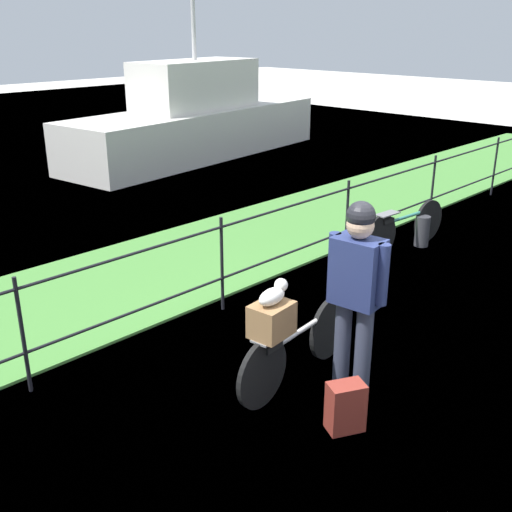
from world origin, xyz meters
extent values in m
plane|color=beige|center=(0.00, 0.00, 0.00)|extent=(60.00, 60.00, 0.00)
cube|color=#478438|center=(0.00, 3.62, 0.01)|extent=(27.00, 2.40, 0.03)
cylinder|color=black|center=(-2.25, 2.22, 0.53)|extent=(0.04, 0.04, 1.06)
cylinder|color=black|center=(0.00, 2.22, 0.53)|extent=(0.04, 0.04, 1.06)
cylinder|color=black|center=(2.25, 2.22, 0.53)|extent=(0.04, 0.04, 1.06)
cylinder|color=black|center=(4.50, 2.22, 0.53)|extent=(0.04, 0.04, 1.06)
cylinder|color=black|center=(6.75, 2.22, 0.53)|extent=(0.04, 0.04, 1.06)
cylinder|color=black|center=(0.00, 2.22, 0.37)|extent=(18.00, 0.03, 0.03)
cylinder|color=black|center=(0.00, 2.22, 0.95)|extent=(18.00, 0.03, 0.03)
cylinder|color=black|center=(0.00, 0.75, 0.30)|extent=(0.61, 0.10, 0.60)
cylinder|color=black|center=(-1.01, 0.65, 0.30)|extent=(0.61, 0.10, 0.60)
cylinder|color=#BCB7B2|center=(-0.51, 0.70, 0.47)|extent=(0.79, 0.12, 0.04)
cube|color=black|center=(-0.89, 0.66, 0.50)|extent=(0.21, 0.11, 0.06)
cube|color=slate|center=(-0.89, 0.66, 0.60)|extent=(0.37, 0.19, 0.02)
cube|color=olive|center=(-0.89, 0.66, 0.74)|extent=(0.36, 0.29, 0.27)
ellipsoid|color=silver|center=(-0.89, 0.66, 0.94)|extent=(0.29, 0.17, 0.13)
sphere|color=silver|center=(-0.77, 0.68, 1.00)|extent=(0.11, 0.11, 0.11)
cylinder|color=#383D51|center=(-0.32, 0.37, 0.41)|extent=(0.14, 0.14, 0.82)
cylinder|color=#383D51|center=(-0.30, 0.17, 0.41)|extent=(0.14, 0.14, 0.82)
cube|color=navy|center=(-0.31, 0.27, 1.10)|extent=(0.30, 0.42, 0.56)
cylinder|color=navy|center=(-0.34, 0.49, 1.13)|extent=(0.10, 0.10, 0.50)
cylinder|color=navy|center=(-0.29, 0.05, 1.13)|extent=(0.10, 0.10, 0.50)
sphere|color=tan|center=(-0.31, 0.27, 1.49)|extent=(0.22, 0.22, 0.22)
sphere|color=black|center=(-0.31, 0.27, 1.57)|extent=(0.23, 0.23, 0.23)
cube|color=maroon|center=(-0.79, -0.03, 0.20)|extent=(0.33, 0.29, 0.40)
cylinder|color=#38383D|center=(3.38, 1.72, 0.22)|extent=(0.20, 0.20, 0.44)
cylinder|color=black|center=(3.62, 1.77, 0.30)|extent=(0.61, 0.10, 0.61)
cylinder|color=black|center=(2.53, 1.87, 0.30)|extent=(0.61, 0.10, 0.61)
cylinder|color=#337F70|center=(3.08, 1.82, 0.47)|extent=(0.85, 0.12, 0.04)
cube|color=black|center=(2.65, 1.86, 0.51)|extent=(0.21, 0.11, 0.06)
cube|color=slate|center=(2.65, 1.86, 0.60)|extent=(0.37, 0.19, 0.02)
cube|color=silver|center=(5.32, 8.84, 0.55)|extent=(7.17, 2.75, 1.10)
cube|color=silver|center=(5.32, 8.84, 1.65)|extent=(3.21, 1.70, 1.09)
cylinder|color=#B2B2B2|center=(5.32, 8.84, 2.99)|extent=(0.10, 0.10, 1.60)
camera|label=1|loc=(-4.12, -2.30, 2.95)|focal=42.87mm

